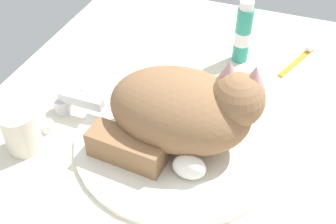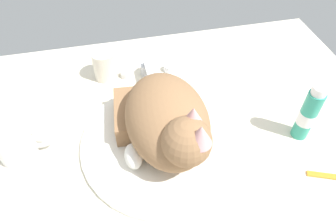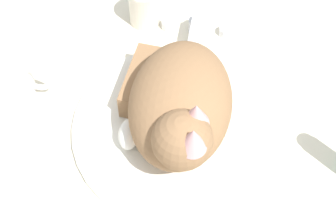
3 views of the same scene
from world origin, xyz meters
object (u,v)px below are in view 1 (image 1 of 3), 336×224
at_px(faucet, 69,104).
at_px(cat, 185,110).
at_px(rinse_cup, 21,131).
at_px(toothbrush, 299,59).
at_px(toothpaste_bottle, 243,34).

bearing_deg(faucet, cat, -90.50).
xyz_separation_m(rinse_cup, toothbrush, (0.45, -0.43, -0.03)).
distance_m(faucet, toothbrush, 0.52).
xyz_separation_m(cat, toothpaste_bottle, (0.30, -0.03, -0.01)).
bearing_deg(toothbrush, toothpaste_bottle, 107.37).
bearing_deg(toothpaste_bottle, faucet, 137.64).
height_order(rinse_cup, toothpaste_bottle, toothpaste_bottle).
distance_m(rinse_cup, toothbrush, 0.62).
xyz_separation_m(toothpaste_bottle, toothbrush, (0.04, -0.13, -0.06)).
distance_m(cat, rinse_cup, 0.29).
height_order(faucet, toothpaste_bottle, toothpaste_bottle).
bearing_deg(cat, toothpaste_bottle, -6.37).
bearing_deg(toothbrush, faucet, 130.16).
bearing_deg(rinse_cup, toothbrush, -43.68).
distance_m(faucet, toothpaste_bottle, 0.40).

